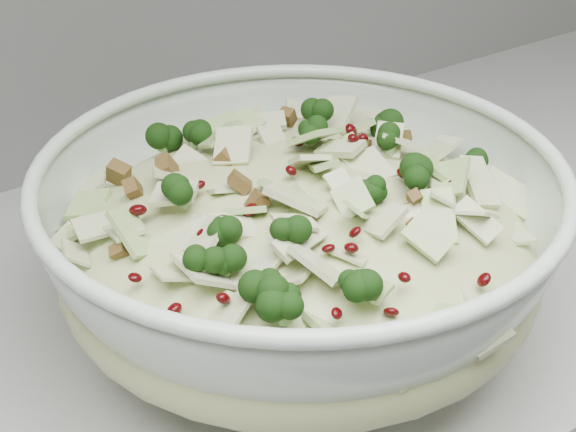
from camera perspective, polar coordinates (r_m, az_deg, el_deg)
name	(u,v)px	position (r m, az deg, el deg)	size (l,w,h in m)	color
mixing_bowl	(299,248)	(0.63, 0.79, -2.29)	(0.51, 0.51, 0.16)	silver
salad	(299,220)	(0.61, 0.81, -0.27)	(0.39, 0.39, 0.16)	#C1C888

